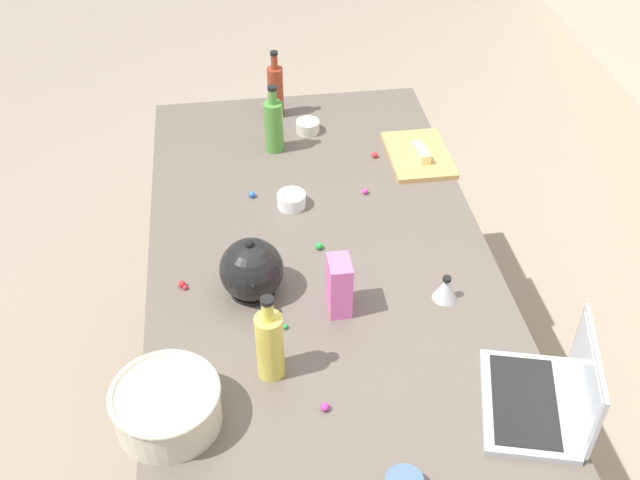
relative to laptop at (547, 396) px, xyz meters
The scene contains 22 objects.
ground_plane 1.23m from the laptop, 144.62° to the right, with size 12.00×12.00×0.00m, color gray.
island_counter 0.93m from the laptop, 144.62° to the right, with size 1.92×1.02×0.90m.
laptop is the anchor object (origin of this frame).
mixing_bowl_large 0.90m from the laptop, 95.50° to the right, with size 0.26×0.26×0.11m.
bottle_soy 1.55m from the laptop, 160.81° to the right, with size 0.06×0.06×0.26m.
bottle_olive 1.34m from the laptop, 156.31° to the right, with size 0.07×0.07×0.25m.
bottle_oil 0.68m from the laptop, 107.58° to the right, with size 0.07×0.07×0.26m.
kettle 0.84m from the laptop, 127.11° to the right, with size 0.21×0.18×0.20m.
cutting_board 1.11m from the laptop, behind, with size 0.31×0.21×0.02m, color tan.
butter_stick_left 1.08m from the laptop, behind, with size 0.11×0.04×0.04m, color #F4E58C.
ramekin_medium 1.39m from the laptop, 163.00° to the right, with size 0.09×0.09×0.04m, color beige.
ramekin_wide 1.03m from the laptop, 149.82° to the right, with size 0.09×0.09×0.05m, color white.
kitchen_timer 0.43m from the laptop, 161.24° to the right, with size 0.07×0.07×0.08m.
candy_bag 0.60m from the laptop, 132.72° to the right, with size 0.09×0.06×0.17m, color pink.
candy_0 1.03m from the laptop, 122.46° to the right, with size 0.02×0.02×0.02m, color red.
candy_1 1.15m from the laptop, 146.09° to the right, with size 0.02×0.02×0.02m, color blue.
candy_2 1.02m from the laptop, 122.13° to the right, with size 0.01×0.01×0.01m, color red.
candy_3 0.53m from the laptop, 97.32° to the right, with size 0.02×0.02×0.02m, color #CC3399.
candy_4 1.14m from the laptop, behind, with size 0.02×0.02×0.02m, color red.
candy_5 0.69m from the laptop, 120.40° to the right, with size 0.01×0.01×0.01m, color green.
candy_6 0.96m from the laptop, 163.79° to the right, with size 0.02×0.02×0.02m, color #CC3399.
candy_8 0.80m from the laptop, 145.42° to the right, with size 0.02×0.02×0.02m, color green.
Camera 1 is at (1.69, -0.24, 2.38)m, focal length 42.27 mm.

